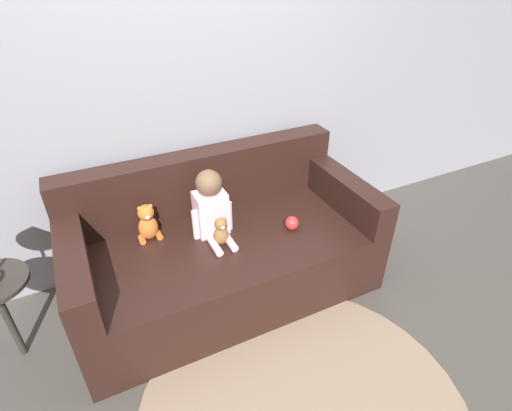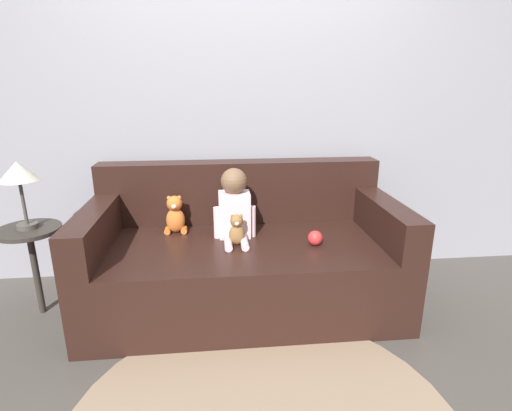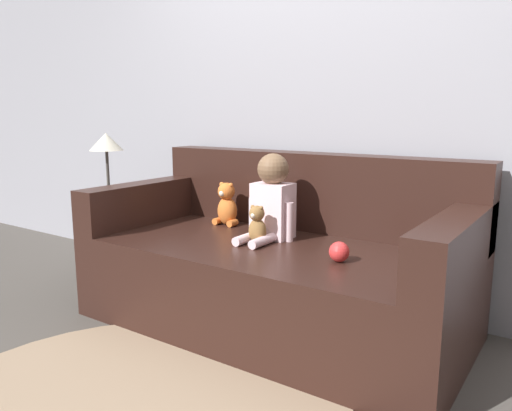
{
  "view_description": "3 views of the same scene",
  "coord_description": "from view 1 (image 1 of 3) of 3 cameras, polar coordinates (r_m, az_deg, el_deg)",
  "views": [
    {
      "loc": [
        -0.73,
        -1.95,
        2.05
      ],
      "look_at": [
        0.2,
        -0.05,
        0.67
      ],
      "focal_mm": 28.0,
      "sensor_mm": 36.0,
      "label": 1
    },
    {
      "loc": [
        -0.17,
        -2.36,
        1.43
      ],
      "look_at": [
        0.07,
        -0.01,
        0.69
      ],
      "focal_mm": 28.0,
      "sensor_mm": 36.0,
      "label": 2
    },
    {
      "loc": [
        1.35,
        -2.11,
        1.12
      ],
      "look_at": [
        0.01,
        -0.15,
        0.68
      ],
      "focal_mm": 35.0,
      "sensor_mm": 36.0,
      "label": 3
    }
  ],
  "objects": [
    {
      "name": "ground_plane",
      "position": [
        2.92,
        -3.98,
        -11.57
      ],
      "size": [
        12.0,
        12.0,
        0.0
      ],
      "primitive_type": "plane",
      "color": "#4C4742"
    },
    {
      "name": "wall_back",
      "position": [
        2.73,
        -9.9,
        16.66
      ],
      "size": [
        8.0,
        0.05,
        2.6
      ],
      "color": "#93939E",
      "rests_on": "ground_plane"
    },
    {
      "name": "couch",
      "position": [
        2.75,
        -4.68,
        -6.15
      ],
      "size": [
        1.96,
        0.97,
        0.9
      ],
      "color": "black",
      "rests_on": "ground_plane"
    },
    {
      "name": "person_baby",
      "position": [
        2.55,
        -6.45,
        -0.08
      ],
      "size": [
        0.27,
        0.35,
        0.45
      ],
      "color": "silver",
      "rests_on": "couch"
    },
    {
      "name": "teddy_bear_brown",
      "position": [
        2.5,
        -5.02,
        -3.72
      ],
      "size": [
        0.1,
        0.09,
        0.2
      ],
      "color": "olive",
      "rests_on": "couch"
    },
    {
      "name": "plush_toy_side",
      "position": [
        2.62,
        -15.22,
        -2.47
      ],
      "size": [
        0.15,
        0.12,
        0.26
      ],
      "color": "orange",
      "rests_on": "couch"
    },
    {
      "name": "toy_ball",
      "position": [
        2.67,
        5.13,
        -2.5
      ],
      "size": [
        0.09,
        0.09,
        0.09
      ],
      "color": "red",
      "rests_on": "couch"
    }
  ]
}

